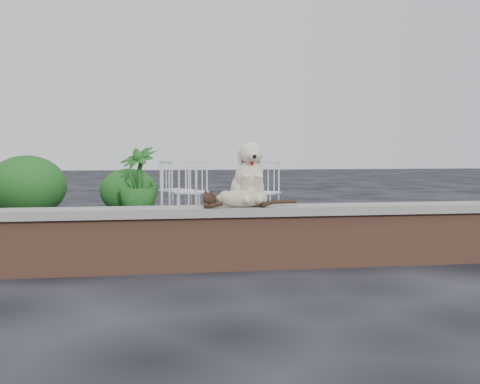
{
  "coord_description": "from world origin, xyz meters",
  "views": [
    {
      "loc": [
        -0.87,
        -5.2,
        1.08
      ],
      "look_at": [
        -0.01,
        0.2,
        0.7
      ],
      "focal_mm": 42.7,
      "sensor_mm": 36.0,
      "label": 1
    }
  ],
  "objects": [
    {
      "name": "potted_plant_b",
      "position": [
        -1.05,
        4.75,
        0.59
      ],
      "size": [
        0.93,
        0.93,
        1.18
      ],
      "primitive_type": "imported",
      "rotation": [
        0.0,
        0.0,
        -0.72
      ],
      "color": "#1C4F16",
      "rests_on": "ground"
    },
    {
      "name": "brick_wall",
      "position": [
        0.0,
        0.0,
        0.25
      ],
      "size": [
        6.0,
        0.3,
        0.5
      ],
      "primitive_type": "cube",
      "color": "brown",
      "rests_on": "ground"
    },
    {
      "name": "dog",
      "position": [
        0.04,
        0.07,
        0.88
      ],
      "size": [
        0.42,
        0.54,
        0.61
      ],
      "primitive_type": null,
      "rotation": [
        0.0,
        0.0,
        0.05
      ],
      "color": "beige",
      "rests_on": "capstone"
    },
    {
      "name": "cat",
      "position": [
        -0.04,
        -0.08,
        0.67
      ],
      "size": [
        1.07,
        0.31,
        0.18
      ],
      "primitive_type": null,
      "rotation": [
        0.0,
        0.0,
        0.05
      ],
      "color": "tan",
      "rests_on": "capstone"
    },
    {
      "name": "chair_e",
      "position": [
        -0.42,
        4.33,
        0.47
      ],
      "size": [
        0.76,
        0.76,
        0.94
      ],
      "primitive_type": null,
      "rotation": [
        0.0,
        0.0,
        2.09
      ],
      "color": "silver",
      "rests_on": "ground"
    },
    {
      "name": "shrubbery",
      "position": [
        -2.85,
        4.92,
        0.44
      ],
      "size": [
        3.68,
        2.65,
        1.09
      ],
      "color": "#1C4F16",
      "rests_on": "ground"
    },
    {
      "name": "chair_b",
      "position": [
        -0.19,
        3.77,
        0.47
      ],
      "size": [
        0.74,
        0.74,
        0.94
      ],
      "primitive_type": null,
      "rotation": [
        0.0,
        0.0,
        -0.42
      ],
      "color": "silver",
      "rests_on": "ground"
    },
    {
      "name": "chair_d",
      "position": [
        0.89,
        3.47,
        0.47
      ],
      "size": [
        0.78,
        0.78,
        0.94
      ],
      "primitive_type": null,
      "rotation": [
        0.0,
        0.0,
        -0.59
      ],
      "color": "silver",
      "rests_on": "ground"
    },
    {
      "name": "chair_c",
      "position": [
        -0.54,
        0.97,
        0.47
      ],
      "size": [
        0.62,
        0.62,
        0.94
      ],
      "primitive_type": null,
      "rotation": [
        0.0,
        0.0,
        3.03
      ],
      "color": "silver",
      "rests_on": "ground"
    },
    {
      "name": "ground",
      "position": [
        0.0,
        0.0,
        0.0
      ],
      "size": [
        60.0,
        60.0,
        0.0
      ],
      "primitive_type": "plane",
      "color": "black",
      "rests_on": "ground"
    },
    {
      "name": "capstone",
      "position": [
        0.0,
        0.0,
        0.54
      ],
      "size": [
        6.2,
        0.4,
        0.08
      ],
      "primitive_type": "cube",
      "color": "slate",
      "rests_on": "brick_wall"
    }
  ]
}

